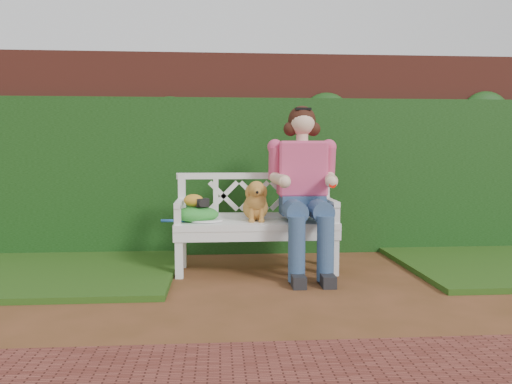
{
  "coord_description": "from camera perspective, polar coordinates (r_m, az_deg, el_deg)",
  "views": [
    {
      "loc": [
        -0.69,
        -3.8,
        1.14
      ],
      "look_at": [
        -0.35,
        0.81,
        0.75
      ],
      "focal_mm": 35.0,
      "sensor_mm": 36.0,
      "label": 1
    }
  ],
  "objects": [
    {
      "name": "brick_wall",
      "position": [
        5.74,
        2.64,
        4.41
      ],
      "size": [
        10.0,
        0.3,
        2.2
      ],
      "primitive_type": "cube",
      "color": "brown",
      "rests_on": "ground"
    },
    {
      "name": "green_bag",
      "position": [
        4.64,
        -6.81,
        -2.52
      ],
      "size": [
        0.44,
        0.35,
        0.14
      ],
      "primitive_type": null,
      "rotation": [
        0.0,
        0.0,
        0.09
      ],
      "color": "#167A22",
      "rests_on": "garden_bench"
    },
    {
      "name": "ivy_hedge",
      "position": [
        5.53,
        2.91,
        1.81
      ],
      "size": [
        10.0,
        0.18,
        1.7
      ],
      "primitive_type": "cube",
      "color": "#22541E",
      "rests_on": "ground"
    },
    {
      "name": "garden_bench",
      "position": [
        4.71,
        -0.0,
        -6.2
      ],
      "size": [
        1.6,
        0.65,
        0.48
      ],
      "primitive_type": null,
      "rotation": [
        0.0,
        0.0,
        0.03
      ],
      "color": "white",
      "rests_on": "ground"
    },
    {
      "name": "tennis_racket",
      "position": [
        4.62,
        -6.09,
        -3.24
      ],
      "size": [
        0.59,
        0.26,
        0.03
      ],
      "primitive_type": null,
      "rotation": [
        0.0,
        0.0,
        -0.01
      ],
      "color": "white",
      "rests_on": "garden_bench"
    },
    {
      "name": "ground",
      "position": [
        4.03,
        5.89,
        -11.64
      ],
      "size": [
        60.0,
        60.0,
        0.0
      ],
      "primitive_type": "plane",
      "color": "#513117"
    },
    {
      "name": "camera_item",
      "position": [
        4.61,
        -6.16,
        -1.2
      ],
      "size": [
        0.13,
        0.11,
        0.08
      ],
      "primitive_type": "cube",
      "rotation": [
        0.0,
        0.0,
        0.24
      ],
      "color": "black",
      "rests_on": "green_bag"
    },
    {
      "name": "grass_left",
      "position": [
        5.12,
        -23.9,
        -8.16
      ],
      "size": [
        2.6,
        2.0,
        0.05
      ],
      "primitive_type": "cube",
      "color": "#1F3F12",
      "rests_on": "ground"
    },
    {
      "name": "baseball_glove",
      "position": [
        4.62,
        -7.15,
        -0.96
      ],
      "size": [
        0.21,
        0.18,
        0.11
      ],
      "primitive_type": "ellipsoid",
      "rotation": [
        0.0,
        0.0,
        -0.26
      ],
      "color": "#C58724",
      "rests_on": "green_bag"
    },
    {
      "name": "seated_woman",
      "position": [
        4.67,
        5.36,
        0.63
      ],
      "size": [
        0.87,
        1.04,
        1.6
      ],
      "primitive_type": null,
      "rotation": [
        0.0,
        0.0,
        0.24
      ],
      "color": "#EE4949",
      "rests_on": "ground"
    },
    {
      "name": "dog",
      "position": [
        4.65,
        -0.04,
        -0.95
      ],
      "size": [
        0.38,
        0.42,
        0.38
      ],
      "primitive_type": null,
      "rotation": [
        0.0,
        0.0,
        0.43
      ],
      "color": "#9A4F21",
      "rests_on": "garden_bench"
    }
  ]
}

